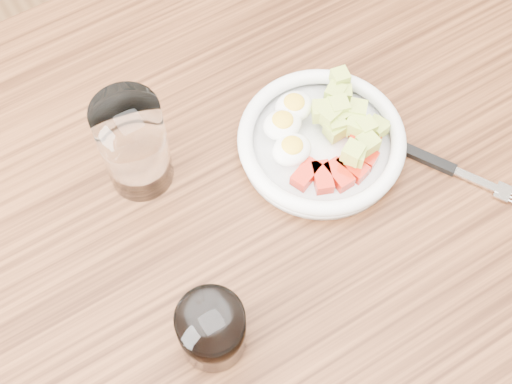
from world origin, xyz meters
TOP-DOWN VIEW (x-y plane):
  - ground at (0.00, 0.00)m, footprint 4.00×4.00m
  - dining_table at (0.00, 0.00)m, footprint 1.50×0.90m
  - bowl at (0.10, 0.04)m, footprint 0.22×0.22m
  - fork at (0.22, -0.07)m, footprint 0.12×0.19m
  - water_glass at (-0.11, 0.12)m, footprint 0.08×0.08m
  - coffee_glass at (-0.14, -0.11)m, footprint 0.08×0.08m

SIDE VIEW (x-z plane):
  - ground at x=0.00m, z-range 0.00..0.00m
  - dining_table at x=0.00m, z-range 0.28..1.05m
  - fork at x=0.22m, z-range 0.77..0.78m
  - bowl at x=0.10m, z-range 0.76..0.82m
  - coffee_glass at x=-0.14m, z-range 0.77..0.85m
  - water_glass at x=-0.11m, z-range 0.77..0.91m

